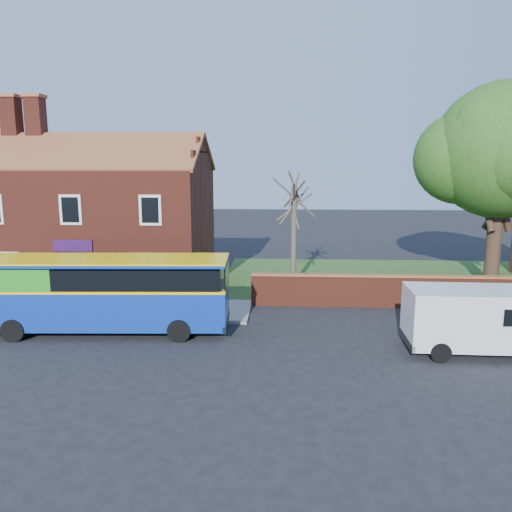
{
  "coord_description": "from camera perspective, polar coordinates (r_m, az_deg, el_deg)",
  "views": [
    {
      "loc": [
        3.54,
        -16.62,
        6.82
      ],
      "look_at": [
        2.34,
        5.0,
        2.82
      ],
      "focal_mm": 35.0,
      "sensor_mm": 36.0,
      "label": 1
    }
  ],
  "objects": [
    {
      "name": "ground",
      "position": [
        18.31,
        -8.37,
        -11.53
      ],
      "size": [
        120.0,
        120.0,
        0.0
      ],
      "primitive_type": "plane",
      "color": "black",
      "rests_on": "ground"
    },
    {
      "name": "pavement",
      "position": [
        25.64,
        -21.33,
        -5.57
      ],
      "size": [
        18.0,
        3.5,
        0.12
      ],
      "primitive_type": "cube",
      "color": "gray",
      "rests_on": "ground"
    },
    {
      "name": "kerb",
      "position": [
        24.12,
        -23.04,
        -6.65
      ],
      "size": [
        18.0,
        0.15,
        0.14
      ],
      "primitive_type": "cube",
      "color": "slate",
      "rests_on": "ground"
    },
    {
      "name": "grass_strip",
      "position": [
        31.83,
        20.42,
        -2.55
      ],
      "size": [
        26.0,
        12.0,
        0.04
      ],
      "primitive_type": "cube",
      "color": "#426B28",
      "rests_on": "ground"
    },
    {
      "name": "shop_building",
      "position": [
        30.23,
        -17.32,
        3.51
      ],
      "size": [
        12.3,
        8.13,
        10.5
      ],
      "color": "maroon",
      "rests_on": "ground"
    },
    {
      "name": "boundary_wall",
      "position": [
        26.14,
        24.36,
        -3.78
      ],
      "size": [
        22.0,
        0.38,
        1.6
      ],
      "color": "maroon",
      "rests_on": "ground"
    },
    {
      "name": "bus",
      "position": [
        21.4,
        -17.87,
        -3.76
      ],
      "size": [
        10.26,
        3.08,
        3.09
      ],
      "rotation": [
        0.0,
        0.0,
        0.05
      ],
      "color": "#0D2F95",
      "rests_on": "ground"
    },
    {
      "name": "van_near",
      "position": [
        19.99,
        24.59,
        -6.44
      ],
      "size": [
        5.48,
        2.35,
        2.39
      ],
      "rotation": [
        0.0,
        0.0,
        -0.02
      ],
      "color": "silver",
      "rests_on": "ground"
    },
    {
      "name": "large_tree",
      "position": [
        30.31,
        26.25,
        10.31
      ],
      "size": [
        9.14,
        7.23,
        11.15
      ],
      "color": "black",
      "rests_on": "ground"
    },
    {
      "name": "bare_tree",
      "position": [
        27.6,
        4.35,
        2.77
      ],
      "size": [
        2.3,
        2.74,
        6.13
      ],
      "color": "#4C4238",
      "rests_on": "ground"
    }
  ]
}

